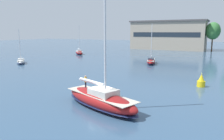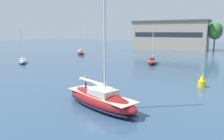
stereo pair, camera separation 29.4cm
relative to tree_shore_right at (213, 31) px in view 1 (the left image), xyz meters
The scene contains 8 objects.
ground_plane 90.96m from the tree_shore_right, 94.11° to the right, with size 400.00×400.00×0.00m, color #385675.
waterfront_building 21.28m from the tree_shore_right, behind, with size 37.43×15.47×14.57m.
tree_shore_right is the anchor object (origin of this frame).
sailboat_main 90.87m from the tree_shore_right, 94.09° to the right, with size 12.24×7.13×16.23m.
sailboat_moored_mid_channel 54.34m from the tree_shore_right, 103.41° to the right, with size 4.40×8.49×11.25m.
sailboat_moored_far_slip 83.29m from the tree_shore_right, 123.48° to the right, with size 6.60×6.25×9.78m.
sailboat_moored_outer_mooring 61.96m from the tree_shore_right, 139.03° to the right, with size 7.63×7.59×11.56m.
channel_buoy 74.40m from the tree_shore_right, 87.59° to the right, with size 1.30×1.30×2.33m.
Camera 1 is at (12.96, -21.53, 8.96)m, focal length 35.00 mm.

